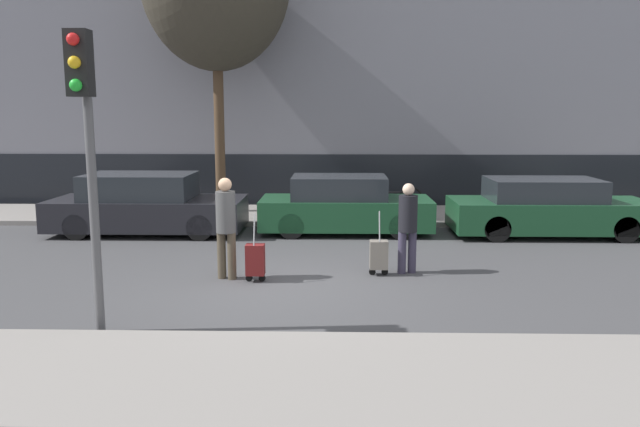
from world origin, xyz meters
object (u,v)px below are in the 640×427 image
trolley_right (379,255)px  parked_bicycle (391,199)px  trolley_left (255,260)px  traffic_light (85,123)px  pedestrian_right (408,223)px  parked_car_0 (146,206)px  parked_car_1 (344,206)px  parked_car_2 (548,209)px  pedestrian_left (226,222)px

trolley_right → parked_bicycle: size_ratio=0.66×
trolley_left → traffic_light: size_ratio=0.31×
trolley_left → pedestrian_right: size_ratio=0.73×
parked_car_0 → pedestrian_right: (5.85, -3.64, 0.26)m
parked_car_1 → parked_bicycle: 2.80m
parked_car_2 → trolley_right: bearing=-138.5°
traffic_light → parked_bicycle: traffic_light is taller
traffic_light → parked_car_2: bearing=40.3°
parked_car_2 → pedestrian_left: size_ratio=2.59×
pedestrian_left → trolley_left: 0.84m
parked_car_1 → pedestrian_right: bearing=-73.9°
parked_car_2 → parked_bicycle: size_ratio=2.60×
parked_car_2 → pedestrian_right: pedestrian_right is taller
pedestrian_left → traffic_light: 3.54m
trolley_right → traffic_light: size_ratio=0.30×
trolley_right → parked_bicycle: trolley_right is taller
parked_car_2 → pedestrian_right: 5.16m
parked_car_1 → traffic_light: traffic_light is taller
parked_car_0 → pedestrian_left: 4.91m
parked_car_2 → parked_bicycle: parked_car_2 is taller
parked_car_2 → pedestrian_left: (-6.91, -4.05, 0.38)m
parked_car_1 → pedestrian_right: size_ratio=2.49×
trolley_right → parked_car_1: bearing=98.2°
trolley_right → traffic_light: (-3.89, -3.14, 2.39)m
pedestrian_left → parked_bicycle: size_ratio=1.01×
parked_car_2 → pedestrian_right: (-3.71, -3.57, 0.29)m
trolley_left → pedestrian_right: (2.68, 0.65, 0.54)m
traffic_light → parked_car_1: bearing=64.9°
parked_car_0 → trolley_left: 5.35m
parked_car_1 → traffic_light: size_ratio=1.05×
trolley_left → trolley_right: 2.21m
pedestrian_left → trolley_left: size_ratio=1.49×
parked_car_1 → traffic_light: 8.12m
parked_car_0 → trolley_right: (5.33, -3.82, -0.30)m
parked_bicycle → trolley_right: bearing=-97.0°
parked_car_2 → traffic_light: traffic_light is taller
pedestrian_left → parked_bicycle: pedestrian_left is taller
pedestrian_left → parked_bicycle: (3.47, 6.71, -0.52)m
pedestrian_left → trolley_left: bearing=179.9°
pedestrian_left → traffic_light: size_ratio=0.46×
pedestrian_right → trolley_right: pedestrian_right is taller
parked_car_1 → parked_bicycle: parked_car_1 is taller
pedestrian_left → parked_car_1: bearing=-98.0°
traffic_light → parked_bicycle: 10.87m
parked_car_0 → parked_car_1: 4.76m
parked_car_0 → traffic_light: bearing=-78.4°
pedestrian_right → trolley_right: bearing=-179.9°
parked_car_2 → parked_bicycle: bearing=142.3°
pedestrian_left → pedestrian_right: (3.20, 0.48, -0.09)m
trolley_right → traffic_light: bearing=-141.1°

